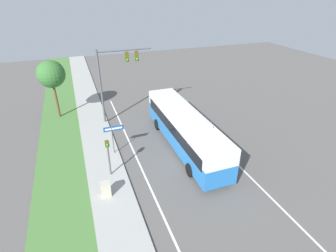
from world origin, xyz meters
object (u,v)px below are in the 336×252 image
(bus, at_px, (185,128))
(signal_gantry, at_px, (114,72))
(street_sign, at_px, (113,134))
(utility_cabinet, at_px, (106,189))
(pedestrian_signal, at_px, (108,152))

(bus, distance_m, signal_gantry, 8.87)
(street_sign, bearing_deg, signal_gantry, 76.30)
(bus, distance_m, utility_cabinet, 8.31)
(bus, relative_size, signal_gantry, 1.67)
(street_sign, bearing_deg, bus, -9.77)
(street_sign, bearing_deg, pedestrian_signal, -106.65)
(bus, distance_m, street_sign, 5.87)
(pedestrian_signal, xyz_separation_m, street_sign, (0.82, 2.75, -0.12))
(signal_gantry, relative_size, pedestrian_signal, 2.47)
(bus, bearing_deg, pedestrian_signal, -165.10)
(bus, xyz_separation_m, signal_gantry, (-4.31, 7.04, 3.26))
(signal_gantry, bearing_deg, utility_cabinet, -105.02)
(pedestrian_signal, bearing_deg, utility_cabinet, -106.60)
(pedestrian_signal, bearing_deg, bus, 14.90)
(bus, height_order, pedestrian_signal, bus)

